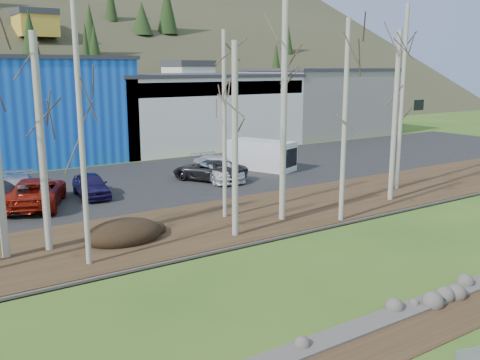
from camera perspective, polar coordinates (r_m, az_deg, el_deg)
dirt_strip at (r=17.47m, az=20.40°, el=-14.00°), size 80.00×1.80×0.03m
near_bank_rocks at (r=18.01m, az=17.76°, el=-13.06°), size 80.00×0.80×0.50m
river at (r=20.55m, az=8.70°, el=-9.42°), size 80.00×8.00×0.90m
far_bank_rocks at (r=23.53m, az=1.91°, el=-6.48°), size 80.00×0.80×0.46m
far_bank at (r=26.05m, az=-2.22°, el=-4.47°), size 80.00×7.00×0.15m
parking_lot at (r=35.15m, az=-11.26°, el=-0.37°), size 80.00×14.00×0.14m
building_white at (r=52.34m, az=-5.20°, el=7.51°), size 18.36×12.24×6.80m
building_grey at (r=61.63m, az=8.08°, el=8.34°), size 14.28×12.24×7.30m
dirt_mound at (r=23.58m, az=-12.27°, el=-5.48°), size 3.38×2.38×0.66m
birch_3 at (r=20.15m, az=-16.57°, el=4.54°), size 0.20×0.20×9.72m
birch_4 at (r=22.90m, az=-0.54°, el=4.18°), size 0.27×0.27×8.38m
birch_5 at (r=25.81m, az=-1.67°, el=5.75°), size 0.21×0.21×9.00m
birch_6 at (r=25.69m, az=11.10°, el=6.05°), size 0.23×0.23×9.48m
birch_7 at (r=25.40m, az=4.69°, el=7.13°), size 0.30×0.30×10.33m
birch_8 at (r=30.49m, az=16.20°, el=6.48°), size 0.28×0.28×9.25m
birch_9 at (r=33.43m, az=16.90°, el=8.26°), size 0.24×0.24×10.85m
birch_10 at (r=22.40m, az=-20.44°, el=3.59°), size 0.30×0.30×8.64m
car_2 at (r=30.40m, az=-20.96°, el=-1.22°), size 4.60×6.20×1.57m
car_3 at (r=31.01m, az=-22.67°, el=-1.13°), size 3.24×5.64×1.54m
car_4 at (r=31.73m, az=-15.60°, el=-0.54°), size 1.95×4.07×1.34m
car_5 at (r=35.08m, az=-3.33°, el=1.09°), size 4.39×5.45×1.38m
car_6 at (r=35.31m, az=-2.42°, el=1.27°), size 2.83×5.44×1.51m
van_white at (r=38.69m, az=2.57°, el=2.66°), size 3.65×5.19×2.09m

